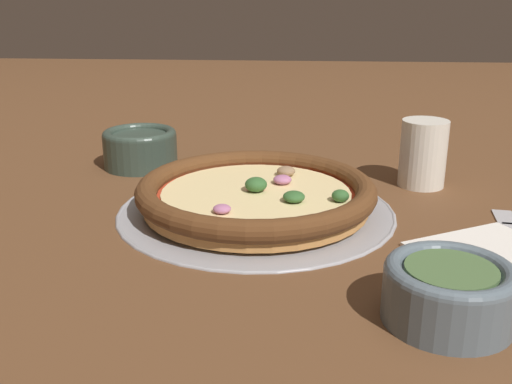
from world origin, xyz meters
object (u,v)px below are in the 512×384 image
(pizza_tray, at_px, (256,209))
(drinking_cup, at_px, (423,153))
(fork, at_px, (512,232))
(napkin, at_px, (484,249))
(bowl_far, at_px, (449,290))
(bowl_near, at_px, (140,147))
(pizza, at_px, (256,193))

(pizza_tray, distance_m, drinking_cup, 0.24)
(fork, bearing_deg, napkin, 146.85)
(bowl_far, bearing_deg, drinking_cup, -97.15)
(bowl_near, relative_size, drinking_cup, 1.21)
(bowl_far, distance_m, fork, 0.22)
(drinking_cup, height_order, fork, drinking_cup)
(pizza, height_order, bowl_near, bowl_near)
(fork, bearing_deg, bowl_near, 71.79)
(bowl_near, bearing_deg, pizza_tray, 136.27)
(napkin, relative_size, fork, 0.96)
(bowl_near, distance_m, drinking_cup, 0.40)
(napkin, distance_m, fork, 0.07)
(bowl_near, xyz_separation_m, bowl_far, (-0.35, 0.40, -0.00))
(drinking_cup, height_order, napkin, drinking_cup)
(pizza_tray, distance_m, pizza, 0.02)
(pizza_tray, bearing_deg, napkin, 157.58)
(drinking_cup, bearing_deg, fork, 113.03)
(pizza_tray, height_order, napkin, napkin)
(fork, bearing_deg, bowl_far, 156.16)
(bowl_far, xyz_separation_m, fork, (-0.11, -0.18, -0.03))
(drinking_cup, relative_size, napkin, 0.54)
(pizza_tray, xyz_separation_m, bowl_near, (0.18, -0.17, 0.03))
(pizza_tray, relative_size, fork, 1.92)
(napkin, bearing_deg, bowl_near, -33.03)
(pizza, relative_size, fork, 1.65)
(bowl_far, distance_m, napkin, 0.15)
(pizza_tray, relative_size, pizza, 1.16)
(drinking_cup, xyz_separation_m, fork, (-0.07, 0.16, -0.04))
(pizza_tray, height_order, drinking_cup, drinking_cup)
(pizza_tray, xyz_separation_m, drinking_cup, (-0.21, -0.11, 0.04))
(pizza_tray, relative_size, drinking_cup, 3.69)
(pizza, xyz_separation_m, bowl_near, (0.18, -0.17, 0.01))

